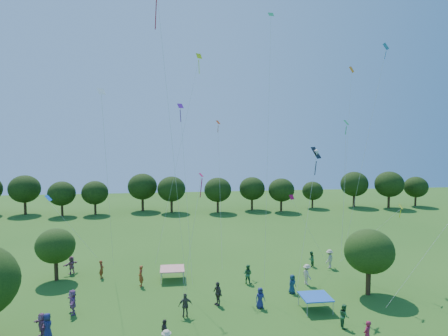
# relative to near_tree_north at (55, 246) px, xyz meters

# --- Properties ---
(near_tree_north) EXTENTS (3.53, 3.53, 4.83)m
(near_tree_north) POSITION_rel_near_tree_north_xyz_m (0.00, 0.00, 0.00)
(near_tree_north) COLOR #422B19
(near_tree_north) RESTS_ON ground
(near_tree_east) EXTENTS (4.09, 4.09, 5.54)m
(near_tree_east) POSITION_rel_near_tree_north_xyz_m (26.91, -6.94, 0.46)
(near_tree_east) COLOR #422B19
(near_tree_east) RESTS_ON ground
(treeline) EXTENTS (88.01, 8.77, 6.77)m
(treeline) POSITION_rel_near_tree_north_xyz_m (12.63, 31.99, 0.86)
(treeline) COLOR #422B19
(treeline) RESTS_ON ground
(tent_red_stripe) EXTENTS (2.20, 2.20, 1.10)m
(tent_red_stripe) POSITION_rel_near_tree_north_xyz_m (10.61, -1.31, -2.19)
(tent_red_stripe) COLOR red
(tent_red_stripe) RESTS_ON ground
(tent_blue) EXTENTS (2.20, 2.20, 1.10)m
(tent_blue) POSITION_rel_near_tree_north_xyz_m (21.44, -9.23, -2.19)
(tent_blue) COLOR #1B51B2
(tent_blue) RESTS_ON ground
(crowd_person_0) EXTENTS (0.87, 0.60, 1.60)m
(crowd_person_0) POSITION_rel_near_tree_north_xyz_m (17.33, -8.32, -2.43)
(crowd_person_0) COLOR navy
(crowd_person_0) RESTS_ON ground
(crowd_person_1) EXTENTS (0.43, 0.64, 1.67)m
(crowd_person_1) POSITION_rel_near_tree_north_xyz_m (4.04, 0.03, -2.39)
(crowd_person_1) COLOR maroon
(crowd_person_1) RESTS_ON ground
(crowd_person_2) EXTENTS (0.58, 0.88, 1.65)m
(crowd_person_2) POSITION_rel_near_tree_north_xyz_m (22.41, -12.18, -2.40)
(crowd_person_2) COLOR #296034
(crowd_person_2) RESTS_ON ground
(crowd_person_3) EXTENTS (0.79, 1.30, 1.85)m
(crowd_person_3) POSITION_rel_near_tree_north_xyz_m (22.57, -4.10, -2.30)
(crowd_person_3) COLOR #C4B59D
(crowd_person_3) RESTS_ON ground
(crowd_person_4) EXTENTS (1.10, 0.63, 1.77)m
(crowd_person_4) POSITION_rel_near_tree_north_xyz_m (11.54, -9.11, -2.34)
(crowd_person_4) COLOR #474139
(crowd_person_4) RESTS_ON ground
(crowd_person_5) EXTENTS (1.13, 1.83, 1.85)m
(crowd_person_5) POSITION_rel_near_tree_north_xyz_m (3.19, -7.47, -2.30)
(crowd_person_5) COLOR #925795
(crowd_person_5) RESTS_ON ground
(crowd_person_6) EXTENTS (0.90, 0.79, 1.61)m
(crowd_person_6) POSITION_rel_near_tree_north_xyz_m (20.66, -5.84, -2.42)
(crowd_person_6) COLOR navy
(crowd_person_6) RESTS_ON ground
(crowd_person_7) EXTENTS (0.59, 0.78, 1.86)m
(crowd_person_7) POSITION_rel_near_tree_north_xyz_m (7.85, -2.59, -2.30)
(crowd_person_7) COLOR #9B3A1C
(crowd_person_7) RESTS_ON ground
(crowd_person_8) EXTENTS (0.96, 0.85, 1.72)m
(crowd_person_8) POSITION_rel_near_tree_north_xyz_m (17.36, -3.12, -2.37)
(crowd_person_8) COLOR #296038
(crowd_person_8) RESTS_ON ground
(crowd_person_9) EXTENTS (1.30, 1.23, 1.89)m
(crowd_person_9) POSITION_rel_near_tree_north_xyz_m (26.32, -0.11, -2.28)
(crowd_person_9) COLOR #B1A58E
(crowd_person_9) RESTS_ON ground
(crowd_person_10) EXTENTS (0.75, 1.08, 1.67)m
(crowd_person_10) POSITION_rel_near_tree_north_xyz_m (10.09, -12.90, -2.39)
(crowd_person_10) COLOR #3D3431
(crowd_person_10) RESTS_ON ground
(crowd_person_11) EXTENTS (1.47, 1.59, 1.72)m
(crowd_person_11) POSITION_rel_near_tree_north_xyz_m (0.96, 1.63, -2.37)
(crowd_person_11) COLOR #A56083
(crowd_person_11) RESTS_ON ground
(crowd_person_12) EXTENTS (0.66, 0.95, 1.74)m
(crowd_person_12) POSITION_rel_near_tree_north_xyz_m (2.47, -11.14, -2.35)
(crowd_person_12) COLOR navy
(crowd_person_12) RESTS_ON ground
(crowd_person_13) EXTENTS (0.80, 0.74, 1.80)m
(crowd_person_13) POSITION_rel_near_tree_north_xyz_m (22.65, -15.02, -2.33)
(crowd_person_13) COLOR maroon
(crowd_person_13) RESTS_ON ground
(crowd_person_14) EXTENTS (0.83, 0.84, 1.56)m
(crowd_person_14) POSITION_rel_near_tree_north_xyz_m (24.65, 0.60, -2.45)
(crowd_person_14) COLOR #275D37
(crowd_person_14) RESTS_ON ground
(crowd_person_16) EXTENTS (0.92, 1.20, 1.87)m
(crowd_person_16) POSITION_rel_near_tree_north_xyz_m (14.13, -7.34, -2.29)
(crowd_person_16) COLOR #453C37
(crowd_person_16) RESTS_ON ground
(crowd_person_17) EXTENTS (1.39, 1.50, 1.61)m
(crowd_person_17) POSITION_rel_near_tree_north_xyz_m (1.98, -10.75, -2.42)
(crowd_person_17) COLOR #8B517C
(crowd_person_17) RESTS_ON ground
(pirate_kite) EXTENTS (3.15, 3.84, 11.08)m
(pirate_kite) POSITION_rel_near_tree_north_xyz_m (22.35, -6.32, 8.48)
(pirate_kite) COLOR black
(red_high_kite) EXTENTS (2.38, 1.45, 23.13)m
(red_high_kite) POSITION_rel_near_tree_north_xyz_m (10.02, -9.23, 17.01)
(red_high_kite) COLOR red
(small_kite_0) EXTENTS (3.72, 0.45, 6.38)m
(small_kite_0) POSITION_rel_near_tree_north_xyz_m (22.54, -1.05, 3.24)
(small_kite_0) COLOR #BC0B3E
(small_kite_1) EXTENTS (0.86, 8.18, 13.66)m
(small_kite_1) POSITION_rel_near_tree_north_xyz_m (15.55, 3.48, 8.37)
(small_kite_1) COLOR #D4400B
(small_kite_2) EXTENTS (4.78, 3.52, 20.21)m
(small_kite_2) POSITION_rel_near_tree_north_xyz_m (12.53, 2.22, 13.57)
(small_kite_2) COLOR #F2F615
(small_kite_3) EXTENTS (1.28, 2.88, 22.28)m
(small_kite_3) POSITION_rel_near_tree_north_xyz_m (18.68, -5.11, 13.08)
(small_kite_3) COLOR #198D4F
(small_kite_4) EXTENTS (2.99, 2.21, 20.18)m
(small_kite_4) POSITION_rel_near_tree_north_xyz_m (29.07, -3.35, 13.88)
(small_kite_4) COLOR #1160B1
(small_kite_5) EXTENTS (1.06, 3.59, 14.76)m
(small_kite_5) POSITION_rel_near_tree_north_xyz_m (11.62, -3.66, 9.30)
(small_kite_5) COLOR #711BA4
(small_kite_6) EXTENTS (0.65, 6.14, 15.61)m
(small_kite_6) POSITION_rel_near_tree_north_xyz_m (5.37, -4.79, 9.98)
(small_kite_6) COLOR white
(small_kite_7) EXTENTS (4.52, 0.79, 6.74)m
(small_kite_7) POSITION_rel_near_tree_north_xyz_m (28.79, -12.75, 3.13)
(small_kite_7) COLOR #0DBBC5
(small_kite_8) EXTENTS (1.68, 0.85, 9.44)m
(small_kite_8) POSITION_rel_near_tree_north_xyz_m (12.33, -10.44, 5.18)
(small_kite_8) COLOR #D30C44
(small_kite_9) EXTENTS (1.12, 0.82, 19.20)m
(small_kite_9) POSITION_rel_near_tree_north_xyz_m (29.24, 2.45, 13.38)
(small_kite_9) COLOR orange
(small_kite_10) EXTENTS (3.94, 4.17, 6.11)m
(small_kite_10) POSITION_rel_near_tree_north_xyz_m (29.60, -5.38, 2.96)
(small_kite_10) COLOR #FFF016
(small_kite_11) EXTENTS (0.87, 1.88, 13.40)m
(small_kite_11) POSITION_rel_near_tree_north_xyz_m (26.14, -3.56, 8.74)
(small_kite_11) COLOR green
(small_kite_12) EXTENTS (5.09, 1.80, 6.11)m
(small_kite_12) POSITION_rel_near_tree_north_xyz_m (-1.06, 3.44, 3.33)
(small_kite_12) COLOR blue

